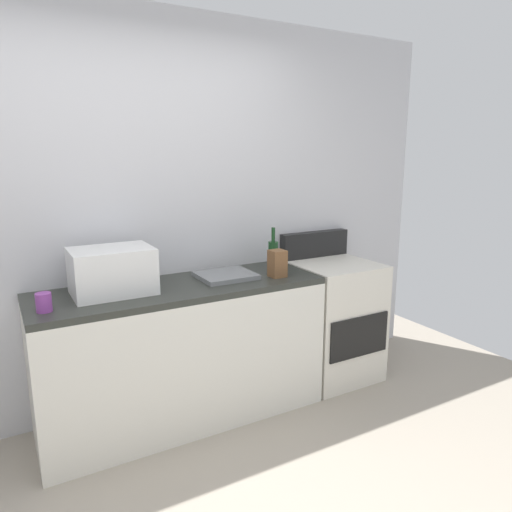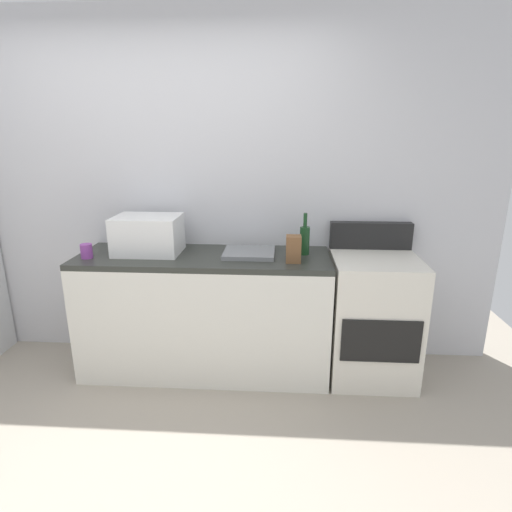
{
  "view_description": "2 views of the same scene",
  "coord_description": "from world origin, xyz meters",
  "px_view_note": "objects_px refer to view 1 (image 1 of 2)",
  "views": [
    {
      "loc": [
        -0.68,
        -1.49,
        1.71
      ],
      "look_at": [
        0.77,
        1.07,
        1.06
      ],
      "focal_mm": 32.95,
      "sensor_mm": 36.0,
      "label": 1
    },
    {
      "loc": [
        0.86,
        -1.62,
        1.74
      ],
      "look_at": [
        0.68,
        1.2,
        0.9
      ],
      "focal_mm": 29.26,
      "sensor_mm": 36.0,
      "label": 2
    }
  ],
  "objects_px": {
    "stove_oven": "(332,318)",
    "coffee_mug": "(44,302)",
    "microwave": "(112,271)",
    "knife_block": "(277,264)",
    "wine_bottle": "(273,254)"
  },
  "relations": [
    {
      "from": "stove_oven",
      "to": "coffee_mug",
      "type": "xyz_separation_m",
      "value": [
        -2.01,
        -0.13,
        0.48
      ]
    },
    {
      "from": "stove_oven",
      "to": "microwave",
      "type": "xyz_separation_m",
      "value": [
        -1.62,
        0.03,
        0.57
      ]
    },
    {
      "from": "microwave",
      "to": "coffee_mug",
      "type": "bearing_deg",
      "value": -157.79
    },
    {
      "from": "microwave",
      "to": "knife_block",
      "type": "relative_size",
      "value": 2.56
    },
    {
      "from": "stove_oven",
      "to": "wine_bottle",
      "type": "xyz_separation_m",
      "value": [
        -0.5,
        0.06,
        0.54
      ]
    },
    {
      "from": "stove_oven",
      "to": "microwave",
      "type": "bearing_deg",
      "value": 178.9
    },
    {
      "from": "microwave",
      "to": "knife_block",
      "type": "height_order",
      "value": "microwave"
    },
    {
      "from": "microwave",
      "to": "wine_bottle",
      "type": "bearing_deg",
      "value": 1.61
    },
    {
      "from": "knife_block",
      "to": "wine_bottle",
      "type": "bearing_deg",
      "value": 66.38
    },
    {
      "from": "stove_oven",
      "to": "knife_block",
      "type": "distance_m",
      "value": 0.79
    },
    {
      "from": "coffee_mug",
      "to": "knife_block",
      "type": "distance_m",
      "value": 1.43
    },
    {
      "from": "stove_oven",
      "to": "microwave",
      "type": "distance_m",
      "value": 1.72
    },
    {
      "from": "stove_oven",
      "to": "knife_block",
      "type": "xyz_separation_m",
      "value": [
        -0.58,
        -0.13,
        0.52
      ]
    },
    {
      "from": "stove_oven",
      "to": "coffee_mug",
      "type": "height_order",
      "value": "stove_oven"
    },
    {
      "from": "wine_bottle",
      "to": "knife_block",
      "type": "distance_m",
      "value": 0.21
    }
  ]
}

